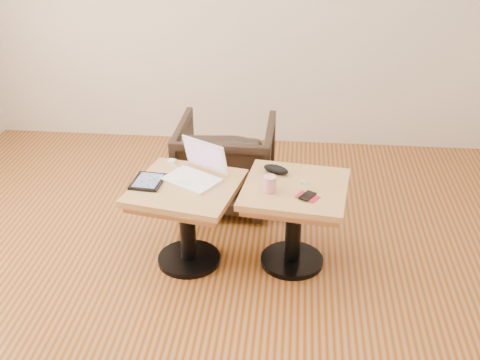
# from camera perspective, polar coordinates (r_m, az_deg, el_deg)

# --- Properties ---
(room_shell) EXTENTS (4.52, 4.52, 2.71)m
(room_shell) POSITION_cam_1_polar(r_m,az_deg,el_deg) (3.03, -4.61, 10.01)
(room_shell) COLOR #74340C
(room_shell) RESTS_ON ground
(side_table_left) EXTENTS (0.72, 0.72, 0.56)m
(side_table_left) POSITION_cam_1_polar(r_m,az_deg,el_deg) (3.70, -5.09, -2.36)
(side_table_left) COLOR black
(side_table_left) RESTS_ON ground
(side_table_right) EXTENTS (0.69, 0.69, 0.56)m
(side_table_right) POSITION_cam_1_polar(r_m,az_deg,el_deg) (3.69, 5.18, -2.48)
(side_table_right) COLOR black
(side_table_right) RESTS_ON ground
(laptop) EXTENTS (0.42, 0.40, 0.23)m
(laptop) POSITION_cam_1_polar(r_m,az_deg,el_deg) (3.68, -4.19, 0.79)
(laptop) COLOR white
(laptop) RESTS_ON side_table_left
(tablet) EXTENTS (0.20, 0.24, 0.02)m
(tablet) POSITION_cam_1_polar(r_m,az_deg,el_deg) (3.68, -8.73, -0.13)
(tablet) COLOR black
(tablet) RESTS_ON side_table_left
(charging_adapter) EXTENTS (0.05, 0.05, 0.03)m
(charging_adapter) POSITION_cam_1_polar(r_m,az_deg,el_deg) (3.90, -6.47, 1.74)
(charging_adapter) COLOR white
(charging_adapter) RESTS_ON side_table_left
(glasses_case) EXTENTS (0.19, 0.14, 0.05)m
(glasses_case) POSITION_cam_1_polar(r_m,az_deg,el_deg) (3.75, 3.43, 1.01)
(glasses_case) COLOR black
(glasses_case) RESTS_ON side_table_right
(striped_cup) EXTENTS (0.08, 0.08, 0.10)m
(striped_cup) POSITION_cam_1_polar(r_m,az_deg,el_deg) (3.53, 2.83, -0.39)
(striped_cup) COLOR #C13068
(striped_cup) RESTS_ON side_table_right
(earbuds_tangle) EXTENTS (0.07, 0.06, 0.01)m
(earbuds_tangle) POSITION_cam_1_polar(r_m,az_deg,el_deg) (3.66, 6.18, -0.21)
(earbuds_tangle) COLOR white
(earbuds_tangle) RESTS_ON side_table_right
(phone_on_sleeve) EXTENTS (0.15, 0.14, 0.02)m
(phone_on_sleeve) POSITION_cam_1_polar(r_m,az_deg,el_deg) (3.50, 6.42, -1.55)
(phone_on_sleeve) COLOR #AA1526
(phone_on_sleeve) RESTS_ON side_table_right
(armchair) EXTENTS (0.69, 0.71, 0.64)m
(armchair) POSITION_cam_1_polar(r_m,az_deg,el_deg) (4.43, -1.35, 1.65)
(armchair) COLOR black
(armchair) RESTS_ON ground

